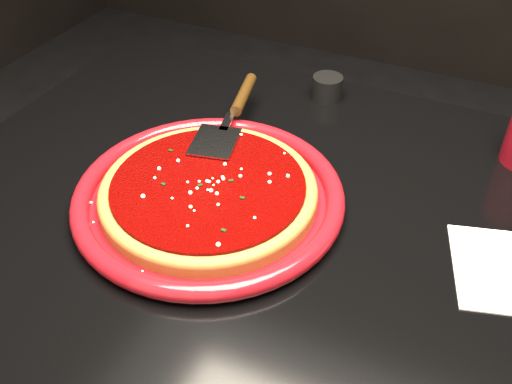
# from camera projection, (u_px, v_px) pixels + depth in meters

# --- Properties ---
(table) EXTENTS (1.20, 0.80, 0.75)m
(table) POSITION_uv_depth(u_px,v_px,m) (311.00, 378.00, 1.02)
(table) COLOR black
(table) RESTS_ON floor
(plate) EXTENTS (0.42, 0.42, 0.03)m
(plate) POSITION_uv_depth(u_px,v_px,m) (209.00, 196.00, 0.81)
(plate) COLOR maroon
(plate) RESTS_ON table
(pizza_crust) EXTENTS (0.33, 0.33, 0.02)m
(pizza_crust) POSITION_uv_depth(u_px,v_px,m) (209.00, 194.00, 0.81)
(pizza_crust) COLOR brown
(pizza_crust) RESTS_ON plate
(pizza_crust_rim) EXTENTS (0.33, 0.33, 0.02)m
(pizza_crust_rim) POSITION_uv_depth(u_px,v_px,m) (208.00, 189.00, 0.80)
(pizza_crust_rim) COLOR brown
(pizza_crust_rim) RESTS_ON plate
(pizza_sauce) EXTENTS (0.30, 0.30, 0.01)m
(pizza_sauce) POSITION_uv_depth(u_px,v_px,m) (208.00, 186.00, 0.80)
(pizza_sauce) COLOR #600200
(pizza_sauce) RESTS_ON plate
(parmesan_dusting) EXTENTS (0.27, 0.27, 0.01)m
(parmesan_dusting) POSITION_uv_depth(u_px,v_px,m) (208.00, 182.00, 0.79)
(parmesan_dusting) COLOR #F2E6C0
(parmesan_dusting) RESTS_ON plate
(basil_flecks) EXTENTS (0.24, 0.24, 0.00)m
(basil_flecks) POSITION_uv_depth(u_px,v_px,m) (208.00, 183.00, 0.80)
(basil_flecks) COLOR black
(basil_flecks) RESTS_ON plate
(pizza_server) EXTENTS (0.14, 0.29, 0.02)m
(pizza_server) POSITION_uv_depth(u_px,v_px,m) (232.00, 115.00, 0.92)
(pizza_server) COLOR silver
(pizza_server) RESTS_ON plate
(ramekin) EXTENTS (0.06, 0.06, 0.04)m
(ramekin) POSITION_uv_depth(u_px,v_px,m) (327.00, 87.00, 1.04)
(ramekin) COLOR black
(ramekin) RESTS_ON table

